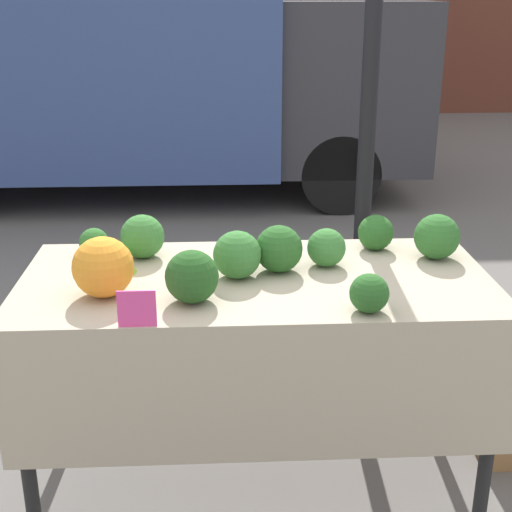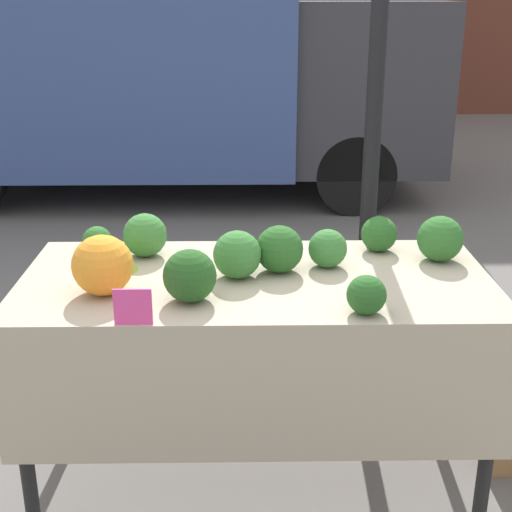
{
  "view_description": "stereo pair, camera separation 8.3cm",
  "coord_description": "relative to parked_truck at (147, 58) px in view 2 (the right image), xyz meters",
  "views": [
    {
      "loc": [
        -0.12,
        -2.35,
        1.8
      ],
      "look_at": [
        0.0,
        0.0,
        0.93
      ],
      "focal_mm": 50.0,
      "sensor_mm": 36.0,
      "label": 1
    },
    {
      "loc": [
        -0.04,
        -2.35,
        1.8
      ],
      "look_at": [
        0.0,
        0.0,
        0.93
      ],
      "focal_mm": 50.0,
      "sensor_mm": 36.0,
      "label": 2
    }
  ],
  "objects": [
    {
      "name": "ground_plane",
      "position": [
        0.94,
        -4.53,
        -1.23
      ],
      "size": [
        40.0,
        40.0,
        0.0
      ],
      "primitive_type": "plane",
      "color": "slate"
    },
    {
      "name": "broccoli_head_5",
      "position": [
        1.21,
        -4.43,
        -0.31
      ],
      "size": [
        0.14,
        0.14,
        0.14
      ],
      "color": "#387533",
      "rests_on": "market_table"
    },
    {
      "name": "broccoli_head_8",
      "position": [
        0.87,
        -4.53,
        -0.3
      ],
      "size": [
        0.17,
        0.17,
        0.17
      ],
      "color": "#387533",
      "rests_on": "market_table"
    },
    {
      "name": "broccoli_head_6",
      "position": [
        0.33,
        -4.29,
        -0.32
      ],
      "size": [
        0.11,
        0.11,
        0.11
      ],
      "color": "#2D6628",
      "rests_on": "market_table"
    },
    {
      "name": "romanesco_head",
      "position": [
        0.44,
        -4.46,
        -0.32
      ],
      "size": [
        0.15,
        0.15,
        0.12
      ],
      "color": "#93B238",
      "rests_on": "market_table"
    },
    {
      "name": "price_sign",
      "position": [
        0.56,
        -4.91,
        -0.32
      ],
      "size": [
        0.12,
        0.01,
        0.12
      ],
      "color": "#EF4793",
      "rests_on": "market_table"
    },
    {
      "name": "broccoli_head_7",
      "position": [
        0.52,
        -4.3,
        -0.3
      ],
      "size": [
        0.17,
        0.17,
        0.17
      ],
      "color": "#387533",
      "rests_on": "market_table"
    },
    {
      "name": "orange_cauliflower",
      "position": [
        0.43,
        -4.67,
        -0.28
      ],
      "size": [
        0.2,
        0.2,
        0.2
      ],
      "color": "orange",
      "rests_on": "market_table"
    },
    {
      "name": "broccoli_head_3",
      "position": [
        1.03,
        -4.48,
        -0.3
      ],
      "size": [
        0.17,
        0.17,
        0.17
      ],
      "color": "#285B23",
      "rests_on": "market_table"
    },
    {
      "name": "broccoli_head_0",
      "position": [
        1.63,
        -4.37,
        -0.3
      ],
      "size": [
        0.17,
        0.17,
        0.17
      ],
      "color": "#2D6628",
      "rests_on": "market_table"
    },
    {
      "name": "tent_pole",
      "position": [
        1.43,
        -3.96,
        0.02
      ],
      "size": [
        0.07,
        0.07,
        2.5
      ],
      "color": "black",
      "rests_on": "ground_plane"
    },
    {
      "name": "broccoli_head_1",
      "position": [
        1.28,
        -4.84,
        -0.32
      ],
      "size": [
        0.13,
        0.13,
        0.13
      ],
      "color": "#285B23",
      "rests_on": "market_table"
    },
    {
      "name": "broccoli_head_4",
      "position": [
        1.42,
        -4.26,
        -0.31
      ],
      "size": [
        0.14,
        0.14,
        0.14
      ],
      "color": "#285B23",
      "rests_on": "market_table"
    },
    {
      "name": "broccoli_head_2",
      "position": [
        0.72,
        -4.74,
        -0.29
      ],
      "size": [
        0.18,
        0.18,
        0.18
      ],
      "color": "#23511E",
      "rests_on": "market_table"
    },
    {
      "name": "parked_truck",
      "position": [
        0.0,
        0.0,
        0.0
      ],
      "size": [
        4.93,
        2.28,
        2.3
      ],
      "color": "#384C84",
      "rests_on": "ground_plane"
    },
    {
      "name": "market_table",
      "position": [
        0.94,
        -4.6,
        -0.5
      ],
      "size": [
        1.68,
        0.79,
        0.85
      ],
      "color": "tan",
      "rests_on": "ground_plane"
    }
  ]
}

